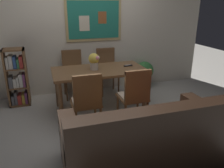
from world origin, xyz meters
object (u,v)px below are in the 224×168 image
at_px(dining_table, 99,75).
at_px(dining_chair_near_left, 87,99).
at_px(flower_vase, 94,60).
at_px(potted_ivy, 144,73).
at_px(dining_chair_far_right, 107,67).
at_px(tv_remote, 128,66).
at_px(dining_chair_far_left, 73,70).
at_px(bookshelf, 17,79).
at_px(dining_chair_near_right, 135,93).
at_px(leather_couch, 146,142).

xyz_separation_m(dining_table, dining_chair_near_left, (-0.37, -0.73, -0.09)).
bearing_deg(flower_vase, potted_ivy, 30.95).
bearing_deg(dining_chair_far_right, tv_remote, -75.45).
height_order(dining_chair_far_left, flower_vase, flower_vase).
bearing_deg(bookshelf, potted_ivy, 3.97).
bearing_deg(dining_chair_near_left, dining_chair_near_right, -0.66).
bearing_deg(leather_couch, dining_chair_near_left, 119.42).
distance_m(dining_chair_far_right, potted_ivy, 0.91).
bearing_deg(dining_chair_near_left, potted_ivy, 43.80).
distance_m(dining_chair_far_left, flower_vase, 0.86).
bearing_deg(potted_ivy, leather_couch, -115.05).
xyz_separation_m(bookshelf, flower_vase, (1.28, -0.61, 0.38)).
relative_size(dining_chair_far_left, dining_chair_far_right, 1.00).
bearing_deg(potted_ivy, tv_remote, -132.58).
bearing_deg(dining_chair_far_left, dining_chair_near_left, -91.04).
relative_size(dining_chair_near_right, dining_chair_near_left, 1.00).
distance_m(dining_chair_near_left, flower_vase, 0.87).
distance_m(flower_vase, tv_remote, 0.63).
bearing_deg(dining_chair_near_left, leather_couch, -60.58).
bearing_deg(tv_remote, bookshelf, 162.96).
xyz_separation_m(dining_table, potted_ivy, (1.23, 0.80, -0.31)).
relative_size(dining_table, leather_couch, 0.86).
bearing_deg(tv_remote, dining_chair_far_left, 140.73).
bearing_deg(dining_chair_far_left, tv_remote, -39.27).
xyz_separation_m(dining_chair_far_left, flower_vase, (0.26, -0.74, 0.34)).
height_order(leather_couch, potted_ivy, leather_couch).
height_order(dining_chair_near_right, flower_vase, flower_vase).
relative_size(leather_couch, tv_remote, 11.17).
height_order(dining_chair_far_right, leather_couch, dining_chair_far_right).
distance_m(dining_chair_near_left, potted_ivy, 2.23).
relative_size(dining_chair_near_right, leather_couch, 0.51).
distance_m(dining_chair_near_right, potted_ivy, 1.80).
height_order(dining_chair_far_right, potted_ivy, dining_chair_far_right).
relative_size(dining_chair_near_right, tv_remote, 5.65).
bearing_deg(dining_chair_far_left, potted_ivy, 1.53).
xyz_separation_m(dining_chair_near_right, potted_ivy, (0.90, 1.54, -0.22)).
bearing_deg(potted_ivy, dining_chair_far_right, -176.57).
bearing_deg(dining_chair_near_left, bookshelf, 126.05).
bearing_deg(dining_chair_far_right, flower_vase, -120.40).
height_order(dining_table, leather_couch, leather_couch).
xyz_separation_m(dining_table, tv_remote, (0.53, 0.05, 0.11)).
relative_size(dining_table, bookshelf, 1.49).
bearing_deg(flower_vase, dining_chair_near_left, -111.17).
height_order(dining_table, dining_chair_near_left, dining_chair_near_left).
bearing_deg(potted_ivy, dining_table, -146.82).
relative_size(dining_chair_far_left, dining_chair_near_right, 1.00).
distance_m(dining_chair_far_right, leather_couch, 2.36).
xyz_separation_m(dining_chair_near_left, dining_chair_far_right, (0.72, 1.48, 0.00)).
relative_size(dining_table, dining_chair_far_right, 1.70).
height_order(potted_ivy, tv_remote, tv_remote).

